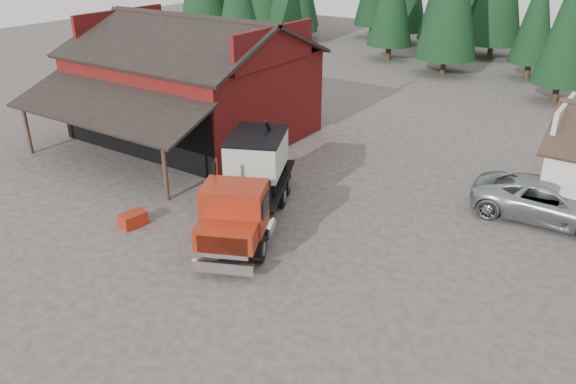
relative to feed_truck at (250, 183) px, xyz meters
The scene contains 7 objects.
ground 3.27m from the feed_truck, 68.89° to the right, with size 120.00×120.00×0.00m, color #473E37.
red_barn 12.50m from the feed_truck, 143.56° to the left, with size 12.80×13.63×7.18m.
conifer_backdrop 39.57m from the feed_truck, 88.61° to the left, with size 76.00×16.00×16.00m, color black, non-canonical shape.
near_pine_b 28.66m from the feed_truck, 75.80° to the left, with size 3.96×3.96×10.40m.
feed_truck is the anchor object (origin of this frame).
silver_car 12.96m from the feed_truck, 35.52° to the left, with size 2.96×6.41×1.78m, color #9C9EA4.
equip_box 5.27m from the feed_truck, 142.59° to the right, with size 0.70×1.10×0.60m, color maroon.
Camera 1 is at (12.47, -14.35, 11.53)m, focal length 35.00 mm.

